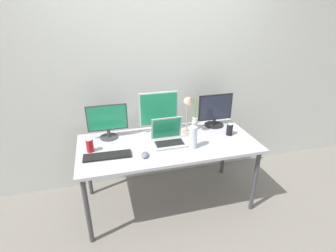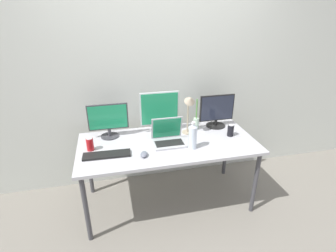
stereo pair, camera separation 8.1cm
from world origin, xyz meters
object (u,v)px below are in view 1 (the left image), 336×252
Objects in this scene: laptop_silver at (168,137)px; monitor_center at (159,112)px; monitor_left at (107,121)px; desk_lamp at (189,107)px; mouse_by_keyboard at (145,155)px; soda_can_by_laptop at (230,129)px; monitor_right at (215,110)px; keyboard_main at (107,156)px; water_bottle at (193,136)px; bamboo_vase at (195,122)px; soda_can_near_keyboard at (90,145)px; work_desk at (168,147)px.

monitor_center is at bearing 95.35° from laptop_silver.
desk_lamp is at bearing -9.65° from monitor_left.
monitor_center is 0.58m from mouse_by_keyboard.
desk_lamp is (0.53, 0.33, 0.29)m from mouse_by_keyboard.
monitor_left is 1.27m from soda_can_by_laptop.
monitor_center is 1.13× the size of monitor_right.
mouse_by_keyboard reaches higher than keyboard_main.
mouse_by_keyboard is (-0.25, -0.48, -0.21)m from monitor_center.
keyboard_main is at bearing -168.51° from laptop_silver.
keyboard_main is at bearing 177.17° from water_bottle.
desk_lamp is (0.86, 0.25, 0.30)m from keyboard_main.
laptop_silver is 0.69× the size of desk_lamp.
keyboard_main is (-1.22, -0.39, -0.17)m from monitor_right.
monitor_right is at bearing -0.84° from monitor_center.
desk_lamp reaches higher than bamboo_vase.
desk_lamp is (0.28, -0.15, 0.07)m from monitor_center.
bamboo_vase is (0.18, 0.42, -0.05)m from water_bottle.
soda_can_near_keyboard is at bearing -169.94° from monitor_right.
bamboo_vase is at bearing 137.83° from soda_can_by_laptop.
laptop_silver is at bearing 13.67° from keyboard_main.
soda_can_by_laptop is at bearing -0.15° from laptop_silver.
bamboo_vase is (0.95, -0.00, -0.12)m from monitor_left.
work_desk is at bearing -84.04° from monitor_center.
monitor_center is 3.53× the size of soda_can_by_laptop.
work_desk is 3.92× the size of desk_lamp.
monitor_left is at bearing 155.18° from work_desk.
monitor_center reaches higher than mouse_by_keyboard.
water_bottle reaches higher than soda_can_near_keyboard.
work_desk is 0.12m from laptop_silver.
monitor_left is (-0.57, 0.26, 0.25)m from work_desk.
mouse_by_keyboard is at bearing -144.52° from bamboo_vase.
monitor_center is 0.44m from bamboo_vase.
monitor_left is 3.22× the size of soda_can_near_keyboard.
keyboard_main is at bearing -162.47° from monitor_right.
laptop_silver is at bearing -156.98° from monitor_right.
water_bottle is (0.20, -0.17, 0.18)m from work_desk.
monitor_right reaches higher than monitor_left.
monitor_center is at bearing 179.16° from monitor_right.
mouse_by_keyboard is at bearing -117.11° from monitor_center.
keyboard_main is 0.94m from desk_lamp.
work_desk is 0.76m from soda_can_near_keyboard.
keyboard_main is 1.25× the size of bamboo_vase.
bamboo_vase reaches higher than mouse_by_keyboard.
monitor_left is 0.64m from laptop_silver.
monitor_right is at bearing -0.05° from monitor_left.
monitor_right is 3.13× the size of soda_can_near_keyboard.
soda_can_near_keyboard is (-0.48, 0.23, 0.04)m from mouse_by_keyboard.
monitor_left is at bearing 179.95° from monitor_right.
mouse_by_keyboard is 0.97m from soda_can_by_laptop.
laptop_silver is 0.91× the size of bamboo_vase.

